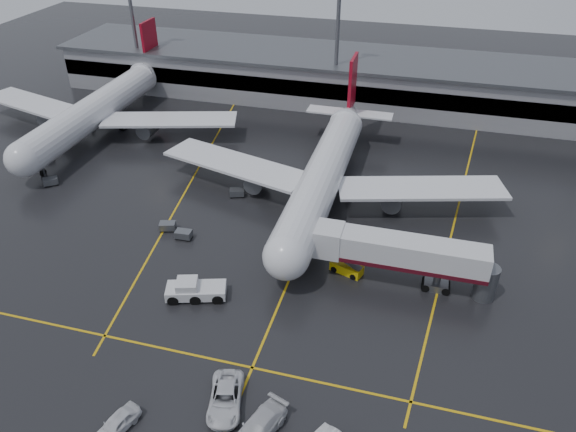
# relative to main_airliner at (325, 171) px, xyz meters

# --- Properties ---
(ground) EXTENTS (220.00, 220.00, 0.00)m
(ground) POSITION_rel_main_airliner_xyz_m (0.00, -9.70, -4.21)
(ground) COLOR black
(ground) RESTS_ON ground
(apron_line_centre) EXTENTS (0.25, 90.00, 0.02)m
(apron_line_centre) POSITION_rel_main_airliner_xyz_m (0.00, -9.70, -4.20)
(apron_line_centre) COLOR gold
(apron_line_centre) RESTS_ON ground
(apron_line_stop) EXTENTS (60.00, 0.25, 0.02)m
(apron_line_stop) POSITION_rel_main_airliner_xyz_m (0.00, -31.70, -4.20)
(apron_line_stop) COLOR gold
(apron_line_stop) RESTS_ON ground
(apron_line_left) EXTENTS (9.99, 69.35, 0.02)m
(apron_line_left) POSITION_rel_main_airliner_xyz_m (-20.00, 0.30, -4.20)
(apron_line_left) COLOR gold
(apron_line_left) RESTS_ON ground
(apron_line_right) EXTENTS (7.57, 69.64, 0.02)m
(apron_line_right) POSITION_rel_main_airliner_xyz_m (18.00, 0.30, -4.20)
(apron_line_right) COLOR gold
(apron_line_right) RESTS_ON ground
(terminal) EXTENTS (122.00, 19.00, 8.60)m
(terminal) POSITION_rel_main_airliner_xyz_m (0.00, 38.23, 0.11)
(terminal) COLOR gray
(terminal) RESTS_ON ground
(light_mast_left) EXTENTS (3.00, 1.20, 25.45)m
(light_mast_left) POSITION_rel_main_airliner_xyz_m (-45.00, 32.30, 10.27)
(light_mast_left) COLOR #595B60
(light_mast_left) RESTS_ON ground
(light_mast_mid) EXTENTS (3.00, 1.20, 25.45)m
(light_mast_mid) POSITION_rel_main_airliner_xyz_m (-5.00, 32.30, 10.27)
(light_mast_mid) COLOR #595B60
(light_mast_mid) RESTS_ON ground
(main_airliner) EXTENTS (48.80, 45.60, 14.10)m
(main_airliner) POSITION_rel_main_airliner_xyz_m (0.00, 0.00, 0.00)
(main_airliner) COLOR silver
(main_airliner) RESTS_ON ground
(second_airliner) EXTENTS (48.80, 45.60, 14.10)m
(second_airliner) POSITION_rel_main_airliner_xyz_m (-42.00, 12.00, 0.00)
(second_airliner) COLOR silver
(second_airliner) RESTS_ON ground
(jet_bridge) EXTENTS (19.90, 3.40, 6.05)m
(jet_bridge) POSITION_rel_main_airliner_xyz_m (11.87, -15.70, -0.28)
(jet_bridge) COLOR silver
(jet_bridge) RESTS_ON ground
(pushback_tractor) EXTENTS (6.86, 4.37, 2.28)m
(pushback_tractor) POSITION_rel_main_airliner_xyz_m (-9.14, -23.89, -3.30)
(pushback_tractor) COLOR silver
(pushback_tractor) RESTS_ON ground
(belt_loader) EXTENTS (4.00, 2.67, 2.34)m
(belt_loader) POSITION_rel_main_airliner_xyz_m (5.98, -15.38, -3.63)
(belt_loader) COLOR #DFBB0C
(belt_loader) RESTS_ON ground
(service_van_a) EXTENTS (4.15, 6.53, 1.68)m
(service_van_a) POSITION_rel_main_airliner_xyz_m (-0.89, -36.21, -3.37)
(service_van_a) COLOR silver
(service_van_a) RESTS_ON ground
(service_van_b) EXTENTS (4.27, 6.35, 1.71)m
(service_van_b) POSITION_rel_main_airliner_xyz_m (2.75, -38.21, -3.35)
(service_van_b) COLOR silver
(service_van_b) RESTS_ON ground
(service_van_d) EXTENTS (2.96, 4.71, 1.50)m
(service_van_d) POSITION_rel_main_airliner_xyz_m (-8.71, -40.94, -3.46)
(service_van_d) COLOR silver
(service_van_d) RESTS_ON ground
(baggage_cart_a) EXTENTS (2.07, 1.41, 1.12)m
(baggage_cart_a) POSITION_rel_main_airliner_xyz_m (-14.85, -14.16, -3.58)
(baggage_cart_a) COLOR #595B60
(baggage_cart_a) RESTS_ON ground
(baggage_cart_b) EXTENTS (2.29, 1.81, 1.12)m
(baggage_cart_b) POSITION_rel_main_airliner_xyz_m (-17.58, -13.02, -3.58)
(baggage_cart_b) COLOR #595B60
(baggage_cart_b) RESTS_ON ground
(baggage_cart_c) EXTENTS (2.31, 1.87, 1.12)m
(baggage_cart_c) POSITION_rel_main_airliner_xyz_m (-11.88, -2.77, -3.58)
(baggage_cart_c) COLOR #595B60
(baggage_cart_c) RESTS_ON ground
(baggage_cart_d) EXTENTS (2.23, 1.69, 1.12)m
(baggage_cart_d) POSITION_rel_main_airliner_xyz_m (-45.21, 0.48, -3.58)
(baggage_cart_d) COLOR #595B60
(baggage_cart_d) RESTS_ON ground
(baggage_cart_e) EXTENTS (2.38, 2.25, 1.12)m
(baggage_cart_e) POSITION_rel_main_airliner_xyz_m (-39.10, -6.92, -3.58)
(baggage_cart_e) COLOR #595B60
(baggage_cart_e) RESTS_ON ground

